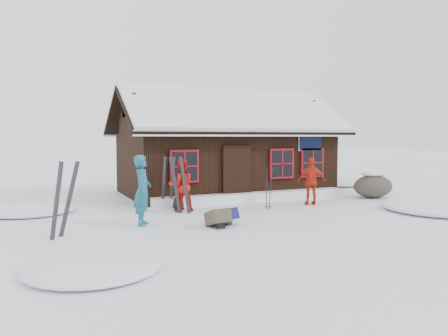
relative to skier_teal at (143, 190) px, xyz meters
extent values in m
plane|color=white|center=(3.24, 0.37, -0.94)|extent=(120.00, 120.00, 0.00)
cube|color=black|center=(4.74, 5.37, 0.31)|extent=(8.00, 5.00, 2.50)
cube|color=black|center=(4.74, 3.90, 2.41)|extent=(8.90, 3.14, 1.88)
cube|color=black|center=(4.74, 6.85, 2.41)|extent=(8.90, 3.14, 1.88)
cube|color=white|center=(4.74, 3.90, 2.55)|extent=(8.72, 3.07, 1.86)
cube|color=white|center=(4.74, 6.85, 2.55)|extent=(8.72, 3.07, 1.86)
cube|color=white|center=(4.74, 5.37, 3.28)|extent=(8.81, 0.22, 0.14)
cube|color=silver|center=(4.74, 2.42, 1.54)|extent=(8.90, 0.10, 0.20)
cube|color=black|center=(4.14, 2.82, 0.06)|extent=(1.00, 0.10, 2.00)
cube|color=black|center=(7.34, 2.79, 1.21)|extent=(1.00, 0.06, 0.60)
cube|color=maroon|center=(2.14, 2.81, 0.41)|extent=(1.04, 0.10, 1.14)
cube|color=black|center=(2.14, 2.77, 0.41)|extent=(0.90, 0.04, 1.00)
cube|color=maroon|center=(6.04, 2.81, 0.41)|extent=(1.04, 0.10, 1.14)
cube|color=black|center=(6.04, 2.77, 0.41)|extent=(0.90, 0.04, 1.00)
cube|color=maroon|center=(7.44, 2.81, 0.41)|extent=(1.04, 0.10, 1.14)
cube|color=black|center=(7.44, 2.77, 0.41)|extent=(0.90, 0.04, 1.00)
cube|color=white|center=(4.74, 2.62, -0.76)|extent=(7.60, 0.60, 0.35)
ellipsoid|color=white|center=(-2.76, 3.37, -0.94)|extent=(2.80, 2.80, 0.34)
ellipsoid|color=white|center=(9.24, -1.63, -0.94)|extent=(3.60, 3.60, 0.43)
ellipsoid|color=white|center=(-1.76, -3.63, -0.94)|extent=(2.40, 2.40, 0.29)
ellipsoid|color=white|center=(11.24, 6.37, -0.94)|extent=(4.00, 4.00, 0.48)
imported|color=#16576C|center=(0.00, 0.00, 0.00)|extent=(0.67, 0.80, 1.88)
imported|color=red|center=(1.63, 1.63, -0.11)|extent=(0.85, 0.69, 1.66)
imported|color=red|center=(6.20, 1.10, -0.12)|extent=(1.04, 0.72, 1.65)
imported|color=black|center=(1.67, 2.03, -0.38)|extent=(0.59, 0.44, 1.11)
ellipsoid|color=#48413A|center=(9.44, 1.60, -0.50)|extent=(1.62, 1.21, 0.89)
ellipsoid|color=white|center=(9.44, 1.60, -0.11)|extent=(1.02, 0.73, 0.23)
cube|color=black|center=(-2.18, -0.68, -0.06)|extent=(0.38, 0.40, 1.84)
cube|color=black|center=(-1.89, -0.56, -0.06)|extent=(0.53, 0.09, 1.84)
cube|color=black|center=(1.36, 1.40, -0.08)|extent=(0.40, 0.09, 1.80)
cube|color=black|center=(1.63, 1.29, -0.08)|extent=(0.30, 0.28, 1.80)
cube|color=black|center=(1.29, 2.45, -0.11)|extent=(0.24, 0.11, 1.76)
cube|color=black|center=(1.58, 2.46, -0.11)|extent=(0.24, 0.10, 1.76)
cylinder|color=black|center=(4.28, 0.86, -0.28)|extent=(0.10, 0.12, 1.40)
cylinder|color=black|center=(4.43, 0.86, -0.28)|extent=(0.10, 0.12, 1.40)
cube|color=#141456|center=(2.08, -0.80, -0.78)|extent=(0.65, 0.71, 0.31)
cube|color=#3C3A2B|center=(1.71, -1.11, -0.76)|extent=(0.53, 0.68, 0.35)
camera|label=1|loc=(-2.73, -11.42, 1.40)|focal=35.00mm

